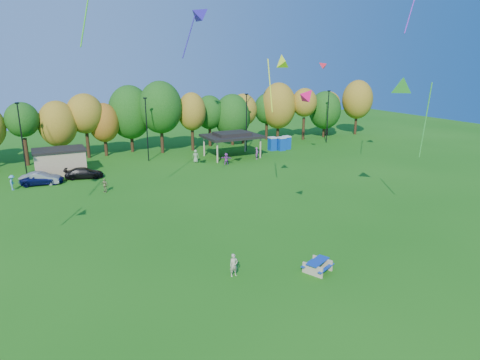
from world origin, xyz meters
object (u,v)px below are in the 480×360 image
car_c (42,179)px  car_b (40,178)px  car_d (84,173)px  picnic_table (318,265)px  porta_potties (280,143)px  kite_flyer (234,265)px

car_c → car_b: bearing=97.5°
car_c → car_d: size_ratio=1.03×
picnic_table → car_b: car_b is taller
porta_potties → kite_flyer: size_ratio=2.33×
car_b → kite_flyer: bearing=-143.2°
picnic_table → kite_flyer: (-5.45, 2.03, 0.32)m
car_b → car_c: 0.21m
picnic_table → car_d: car_d is taller
picnic_table → car_b: size_ratio=0.53×
kite_flyer → car_c: bearing=110.6°
kite_flyer → car_b: 32.00m
porta_potties → car_d: size_ratio=0.82×
porta_potties → picnic_table: (-19.66, -36.66, -0.62)m
car_d → kite_flyer: bearing=-156.1°
car_c → car_d: 4.79m
picnic_table → kite_flyer: size_ratio=1.48×
car_b → car_d: (4.96, 0.56, -0.07)m
porta_potties → car_b: porta_potties is taller
picnic_table → car_b: 36.01m
porta_potties → car_b: size_ratio=0.84×
kite_flyer → car_d: (-5.71, 30.73, -0.14)m
kite_flyer → car_d: 31.25m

